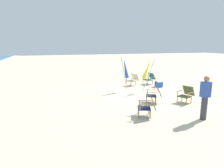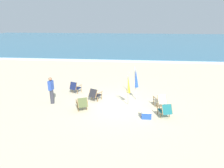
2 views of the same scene
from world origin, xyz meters
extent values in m
plane|color=beige|center=(0.00, 0.00, 0.00)|extent=(80.00, 80.00, 0.00)
cube|color=#196066|center=(2.41, -1.20, 0.32)|extent=(0.63, 0.60, 0.04)
cube|color=#196066|center=(2.51, -1.55, 0.54)|extent=(0.55, 0.41, 0.47)
cylinder|color=olive|center=(2.13, -1.05, 0.16)|extent=(0.04, 0.04, 0.32)
cylinder|color=olive|center=(2.58, -0.93, 0.16)|extent=(0.04, 0.04, 0.32)
cylinder|color=olive|center=(2.24, -1.47, 0.16)|extent=(0.04, 0.04, 0.32)
cylinder|color=olive|center=(2.70, -1.34, 0.16)|extent=(0.04, 0.04, 0.32)
cube|color=olive|center=(2.15, -1.29, 0.54)|extent=(0.17, 0.52, 0.02)
cylinder|color=olive|center=(2.10, -1.11, 0.43)|extent=(0.04, 0.04, 0.22)
cube|color=olive|center=(2.69, -1.14, 0.54)|extent=(0.17, 0.52, 0.02)
cylinder|color=olive|center=(2.64, -0.96, 0.43)|extent=(0.04, 0.04, 0.22)
cylinder|color=olive|center=(2.26, -1.62, 0.54)|extent=(0.12, 0.30, 0.47)
cylinder|color=olive|center=(2.76, -1.49, 0.54)|extent=(0.12, 0.30, 0.47)
cube|color=#28282D|center=(-1.44, 0.60, 0.32)|extent=(0.68, 0.66, 0.04)
cube|color=#28282D|center=(-1.60, 0.29, 0.55)|extent=(0.56, 0.46, 0.48)
cylinder|color=olive|center=(-1.55, 0.90, 0.16)|extent=(0.04, 0.04, 0.32)
cylinder|color=olive|center=(-1.13, 0.69, 0.16)|extent=(0.04, 0.04, 0.32)
cylinder|color=olive|center=(-1.74, 0.52, 0.16)|extent=(0.04, 0.04, 0.32)
cylinder|color=olive|center=(-1.33, 0.31, 0.16)|extent=(0.04, 0.04, 0.32)
cube|color=olive|center=(-1.70, 0.71, 0.54)|extent=(0.27, 0.49, 0.02)
cylinder|color=olive|center=(-1.61, 0.88, 0.43)|extent=(0.04, 0.04, 0.22)
cube|color=olive|center=(-1.20, 0.46, 0.54)|extent=(0.27, 0.49, 0.02)
cylinder|color=olive|center=(-1.11, 0.63, 0.43)|extent=(0.04, 0.04, 0.22)
cylinder|color=olive|center=(-1.83, 0.40, 0.55)|extent=(0.16, 0.26, 0.48)
cylinder|color=olive|center=(-1.37, 0.17, 0.55)|extent=(0.16, 0.26, 0.48)
cube|color=#515B33|center=(-2.03, -0.82, 0.32)|extent=(0.67, 0.65, 0.04)
cube|color=#515B33|center=(-1.89, -1.15, 0.55)|extent=(0.56, 0.45, 0.48)
cylinder|color=olive|center=(-2.33, -0.71, 0.16)|extent=(0.04, 0.04, 0.32)
cylinder|color=olive|center=(-1.90, -0.53, 0.16)|extent=(0.04, 0.04, 0.32)
cylinder|color=olive|center=(-2.16, -1.11, 0.16)|extent=(0.04, 0.04, 0.32)
cylinder|color=olive|center=(-1.73, -0.92, 0.16)|extent=(0.04, 0.04, 0.32)
cube|color=olive|center=(-2.28, -0.95, 0.54)|extent=(0.24, 0.50, 0.02)
cylinder|color=olive|center=(-2.36, -0.77, 0.43)|extent=(0.04, 0.04, 0.22)
cube|color=olive|center=(-1.77, -0.73, 0.54)|extent=(0.24, 0.50, 0.02)
cylinder|color=olive|center=(-1.84, -0.55, 0.43)|extent=(0.04, 0.04, 0.22)
cylinder|color=olive|center=(-2.13, -1.25, 0.55)|extent=(0.15, 0.27, 0.48)
cylinder|color=olive|center=(-1.66, -1.05, 0.55)|extent=(0.15, 0.27, 0.48)
cube|color=#19234C|center=(-3.03, 1.76, 0.32)|extent=(0.66, 0.64, 0.04)
cube|color=#19234C|center=(-3.15, 1.45, 0.56)|extent=(0.54, 0.38, 0.50)
cylinder|color=olive|center=(-3.16, 2.05, 0.16)|extent=(0.04, 0.04, 0.32)
cylinder|color=olive|center=(-2.73, 1.87, 0.16)|extent=(0.04, 0.04, 0.32)
cylinder|color=olive|center=(-3.33, 1.65, 0.16)|extent=(0.04, 0.04, 0.32)
cylinder|color=olive|center=(-2.89, 1.47, 0.16)|extent=(0.04, 0.04, 0.32)
cube|color=olive|center=(-3.29, 1.85, 0.54)|extent=(0.24, 0.50, 0.02)
cylinder|color=olive|center=(-3.22, 2.02, 0.43)|extent=(0.04, 0.04, 0.22)
cube|color=olive|center=(-2.78, 1.63, 0.54)|extent=(0.24, 0.50, 0.02)
cylinder|color=olive|center=(-2.70, 1.80, 0.43)|extent=(0.04, 0.04, 0.22)
cylinder|color=olive|center=(-3.39, 1.55, 0.56)|extent=(0.12, 0.21, 0.50)
cylinder|color=olive|center=(-2.92, 1.36, 0.56)|extent=(0.12, 0.21, 0.50)
cube|color=beige|center=(2.33, 0.07, 0.32)|extent=(0.65, 0.62, 0.04)
cube|color=beige|center=(2.45, -0.28, 0.55)|extent=(0.56, 0.43, 0.47)
cylinder|color=olive|center=(2.04, 0.20, 0.16)|extent=(0.04, 0.04, 0.32)
cylinder|color=olive|center=(2.48, 0.35, 0.16)|extent=(0.04, 0.04, 0.32)
cylinder|color=olive|center=(2.18, -0.21, 0.16)|extent=(0.04, 0.04, 0.32)
cylinder|color=olive|center=(2.62, -0.06, 0.16)|extent=(0.04, 0.04, 0.32)
cube|color=olive|center=(2.07, -0.04, 0.54)|extent=(0.20, 0.51, 0.02)
cylinder|color=olive|center=(2.01, 0.14, 0.43)|extent=(0.04, 0.04, 0.22)
cube|color=olive|center=(2.60, 0.14, 0.54)|extent=(0.20, 0.51, 0.02)
cylinder|color=olive|center=(2.54, 0.32, 0.43)|extent=(0.04, 0.04, 0.22)
cylinder|color=olive|center=(2.21, -0.36, 0.55)|extent=(0.13, 0.28, 0.48)
cylinder|color=olive|center=(2.69, -0.19, 0.55)|extent=(0.13, 0.28, 0.48)
cylinder|color=#B7B2A8|center=(0.96, 1.08, 1.02)|extent=(0.23, 0.53, 2.05)
cone|color=blue|center=(0.99, 1.00, 1.38)|extent=(0.38, 0.54, 1.17)
sphere|color=#B7B2A8|center=(1.05, 0.84, 2.04)|extent=(0.06, 0.06, 0.06)
cylinder|color=#B7B2A8|center=(0.51, -0.27, 0.99)|extent=(0.14, 0.73, 2.00)
cone|color=yellow|center=(0.53, -0.15, 1.34)|extent=(0.29, 0.61, 1.16)
sphere|color=#B7B2A8|center=(0.56, 0.08, 1.98)|extent=(0.06, 0.06, 0.06)
cylinder|color=#383842|center=(-3.99, -0.19, 0.43)|extent=(0.22, 0.22, 0.86)
cube|color=#2D4CA5|center=(-3.99, -0.19, 1.14)|extent=(0.25, 0.37, 0.56)
sphere|color=#9E7051|center=(-3.99, -0.19, 1.53)|extent=(0.20, 0.20, 0.20)
cube|color=blue|center=(1.50, -1.53, 0.17)|extent=(0.48, 0.34, 0.34)
cube|color=white|center=(1.50, -1.53, 0.37)|extent=(0.49, 0.35, 0.06)
camera|label=1|loc=(-9.67, 5.13, 2.77)|focal=32.00mm
camera|label=2|loc=(0.63, -10.82, 4.94)|focal=32.00mm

